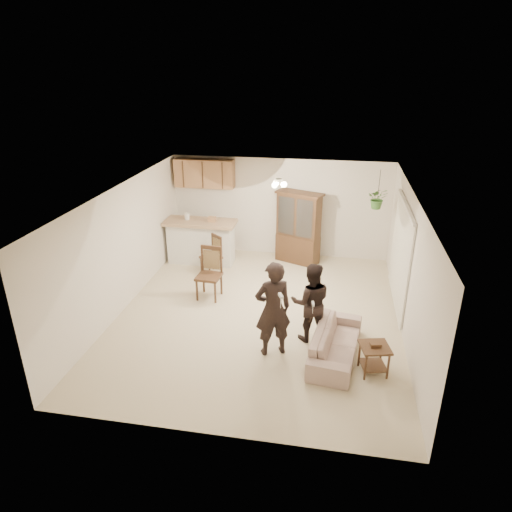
% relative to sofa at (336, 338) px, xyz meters
% --- Properties ---
extents(floor, '(6.50, 6.50, 0.00)m').
position_rel_sofa_xyz_m(floor, '(-1.53, 1.13, -0.37)').
color(floor, beige).
rests_on(floor, ground).
extents(ceiling, '(5.50, 6.50, 0.02)m').
position_rel_sofa_xyz_m(ceiling, '(-1.53, 1.13, 2.13)').
color(ceiling, white).
rests_on(ceiling, wall_back).
extents(wall_back, '(5.50, 0.02, 2.50)m').
position_rel_sofa_xyz_m(wall_back, '(-1.53, 4.38, 0.88)').
color(wall_back, silver).
rests_on(wall_back, ground).
extents(wall_front, '(5.50, 0.02, 2.50)m').
position_rel_sofa_xyz_m(wall_front, '(-1.53, -2.12, 0.88)').
color(wall_front, silver).
rests_on(wall_front, ground).
extents(wall_left, '(0.02, 6.50, 2.50)m').
position_rel_sofa_xyz_m(wall_left, '(-4.28, 1.13, 0.88)').
color(wall_left, silver).
rests_on(wall_left, ground).
extents(wall_right, '(0.02, 6.50, 2.50)m').
position_rel_sofa_xyz_m(wall_right, '(1.22, 1.13, 0.88)').
color(wall_right, silver).
rests_on(wall_right, ground).
extents(breakfast_bar, '(1.60, 0.55, 1.00)m').
position_rel_sofa_xyz_m(breakfast_bar, '(-3.38, 3.48, 0.13)').
color(breakfast_bar, silver).
rests_on(breakfast_bar, floor).
extents(bar_top, '(1.75, 0.70, 0.08)m').
position_rel_sofa_xyz_m(bar_top, '(-3.38, 3.48, 0.68)').
color(bar_top, tan).
rests_on(bar_top, breakfast_bar).
extents(upper_cabinets, '(1.50, 0.34, 0.70)m').
position_rel_sofa_xyz_m(upper_cabinets, '(-3.43, 4.20, 1.73)').
color(upper_cabinets, '#905D3E').
rests_on(upper_cabinets, wall_back).
extents(vertical_blinds, '(0.06, 2.30, 2.10)m').
position_rel_sofa_xyz_m(vertical_blinds, '(1.18, 2.03, 0.73)').
color(vertical_blinds, beige).
rests_on(vertical_blinds, wall_right).
extents(ceiling_fixture, '(0.36, 0.36, 0.20)m').
position_rel_sofa_xyz_m(ceiling_fixture, '(-1.33, 2.33, 2.03)').
color(ceiling_fixture, '#FFF1BF').
rests_on(ceiling_fixture, ceiling).
extents(hanging_plant, '(0.43, 0.37, 0.48)m').
position_rel_sofa_xyz_m(hanging_plant, '(0.77, 3.53, 1.48)').
color(hanging_plant, '#326026').
rests_on(hanging_plant, ceiling).
extents(plant_cord, '(0.01, 0.01, 0.65)m').
position_rel_sofa_xyz_m(plant_cord, '(0.77, 3.53, 1.81)').
color(plant_cord, black).
rests_on(plant_cord, ceiling).
extents(sofa, '(0.98, 1.96, 0.73)m').
position_rel_sofa_xyz_m(sofa, '(0.00, 0.00, 0.00)').
color(sofa, beige).
rests_on(sofa, floor).
extents(adult, '(0.78, 0.67, 1.80)m').
position_rel_sofa_xyz_m(adult, '(-1.07, -0.09, 0.53)').
color(adult, black).
rests_on(adult, floor).
extents(child, '(0.73, 0.61, 1.35)m').
position_rel_sofa_xyz_m(child, '(-0.48, 0.47, 0.31)').
color(child, black).
rests_on(child, floor).
extents(china_hutch, '(1.22, 0.84, 1.80)m').
position_rel_sofa_xyz_m(china_hutch, '(-1.02, 3.93, 0.52)').
color(china_hutch, '#3C2315').
rests_on(china_hutch, floor).
extents(side_table, '(0.55, 0.55, 0.56)m').
position_rel_sofa_xyz_m(side_table, '(0.61, -0.35, -0.11)').
color(side_table, '#3C2315').
rests_on(side_table, floor).
extents(chair_bar, '(0.53, 0.53, 1.11)m').
position_rel_sofa_xyz_m(chair_bar, '(-2.69, 1.68, -0.05)').
color(chair_bar, '#3C2315').
rests_on(chair_bar, floor).
extents(chair_hutch_left, '(0.58, 0.58, 0.93)m').
position_rel_sofa_xyz_m(chair_hutch_left, '(-2.97, 2.85, -0.10)').
color(chair_hutch_left, '#3C2315').
rests_on(chair_hutch_left, floor).
extents(chair_hutch_right, '(0.61, 0.61, 0.98)m').
position_rel_sofa_xyz_m(chair_hutch_right, '(-0.90, 4.03, -0.09)').
color(chair_hutch_right, '#3C2315').
rests_on(chair_hutch_right, floor).
extents(controller_adult, '(0.10, 0.15, 0.05)m').
position_rel_sofa_xyz_m(controller_adult, '(-0.91, -0.45, 0.95)').
color(controller_adult, white).
rests_on(controller_adult, adult).
extents(controller_child, '(0.06, 0.13, 0.04)m').
position_rel_sofa_xyz_m(controller_child, '(-0.42, 0.12, 0.55)').
color(controller_child, white).
rests_on(controller_child, child).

